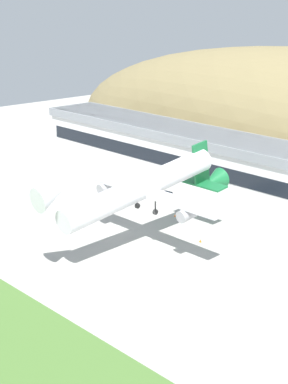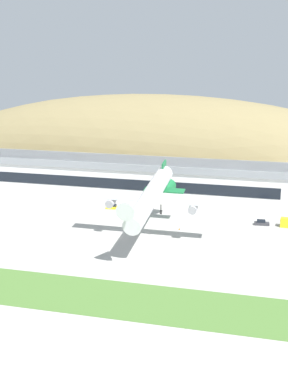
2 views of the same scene
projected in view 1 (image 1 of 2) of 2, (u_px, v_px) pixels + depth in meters
The scene contains 6 objects.
ground_plane at pixel (112, 231), 134.71m from camera, with size 299.89×299.89×0.00m, color #ADAAA3.
terminal_building at pixel (206, 154), 168.35m from camera, with size 118.79×16.77×12.96m.
cargo_airplane at pixel (143, 188), 122.68m from camera, with size 37.96×47.50×12.16m.
service_car_1 at pixel (167, 195), 156.10m from camera, with size 4.22×2.12×1.56m.
traffic_cone_0 at pixel (175, 215), 143.34m from camera, with size 0.52×0.52×0.58m.
traffic_cone_1 at pixel (200, 241), 128.62m from camera, with size 0.52×0.52×0.58m.
Camera 1 is at (97.24, -80.64, 47.99)m, focal length 60.00 mm.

